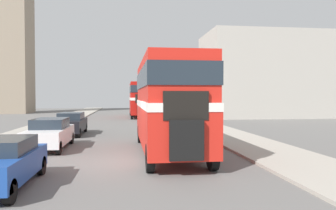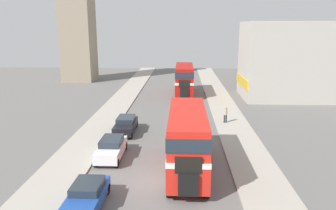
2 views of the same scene
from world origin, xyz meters
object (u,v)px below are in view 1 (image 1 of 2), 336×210
Objects in this scene: pedestrian_walking at (199,115)px; double_decker_bus at (168,99)px; car_parked_mid at (50,133)px; bus_distant at (140,97)px; car_parked_near at (0,162)px; car_parked_far at (71,123)px.

double_decker_bus is at bearing -109.61° from pedestrian_walking.
pedestrian_walking reaches higher than car_parked_mid.
bus_distant reaches higher than double_decker_bus.
bus_distant is at bearing 80.09° from car_parked_near.
car_parked_near is 7.16m from car_parked_mid.
car_parked_mid reaches higher than car_parked_far.
car_parked_far is (-0.11, 13.29, 0.04)m from car_parked_near.
bus_distant reaches higher than pedestrian_walking.
bus_distant is 5.55× the size of pedestrian_walking.
double_decker_bus is at bearing -54.96° from car_parked_far.
car_parked_mid is 2.60× the size of pedestrian_walking.
double_decker_bus is 5.48× the size of pedestrian_walking.
car_parked_near is (-5.53, -31.63, -1.82)m from bus_distant.
bus_distant is at bearing 90.22° from double_decker_bus.
double_decker_bus reaches higher than car_parked_near.
car_parked_far is at bearing 90.45° from car_parked_near.
bus_distant reaches higher than car_parked_mid.
double_decker_bus is 2.11× the size of car_parked_mid.
car_parked_far is 10.45m from pedestrian_walking.
car_parked_mid is (-5.70, -24.48, -1.77)m from bus_distant.
double_decker_bus is 2.09× the size of car_parked_far.
double_decker_bus is at bearing -19.40° from car_parked_mid.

